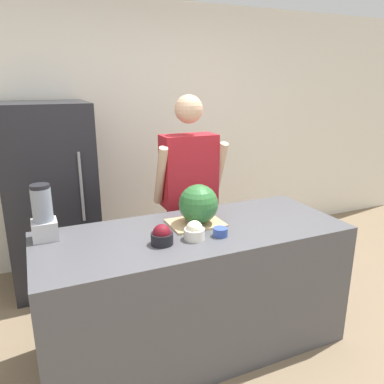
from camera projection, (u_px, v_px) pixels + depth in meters
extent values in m
plane|color=#7F6B51|center=(220.00, 383.00, 2.36)|extent=(14.00, 14.00, 0.00)
cube|color=white|center=(126.00, 134.00, 3.87)|extent=(8.00, 0.06, 2.60)
cube|color=#4C4C51|center=(194.00, 289.00, 2.59)|extent=(2.04, 0.81, 0.89)
cube|color=#232328|center=(51.00, 197.00, 3.34)|extent=(0.75, 0.70, 1.66)
cylinder|color=gray|center=(81.00, 187.00, 3.06)|extent=(0.02, 0.02, 0.58)
cube|color=#333338|center=(189.00, 250.00, 3.27)|extent=(0.34, 0.18, 0.83)
cube|color=#B21E28|center=(189.00, 170.00, 3.06)|extent=(0.45, 0.22, 0.59)
sphere|color=#DBAD89|center=(189.00, 109.00, 2.92)|extent=(0.22, 0.22, 0.22)
cylinder|color=#DBAD89|center=(161.00, 176.00, 2.93)|extent=(0.07, 0.24, 0.49)
cylinder|color=#DBAD89|center=(219.00, 170.00, 3.13)|extent=(0.07, 0.24, 0.49)
cube|color=tan|center=(195.00, 223.00, 2.56)|extent=(0.36, 0.28, 0.01)
sphere|color=#2D6B33|center=(198.00, 204.00, 2.51)|extent=(0.27, 0.27, 0.27)
cylinder|color=black|center=(162.00, 239.00, 2.24)|extent=(0.14, 0.14, 0.07)
sphere|color=maroon|center=(162.00, 233.00, 2.23)|extent=(0.11, 0.11, 0.11)
cylinder|color=white|center=(194.00, 234.00, 2.31)|extent=(0.13, 0.13, 0.07)
sphere|color=white|center=(194.00, 229.00, 2.30)|extent=(0.11, 0.11, 0.11)
cylinder|color=#334C9E|center=(220.00, 232.00, 2.36)|extent=(0.09, 0.09, 0.05)
cube|color=#B7B7BC|center=(45.00, 230.00, 2.31)|extent=(0.15, 0.15, 0.12)
cylinder|color=gray|center=(42.00, 205.00, 2.26)|extent=(0.12, 0.12, 0.21)
cylinder|color=black|center=(40.00, 186.00, 2.23)|extent=(0.11, 0.11, 0.02)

